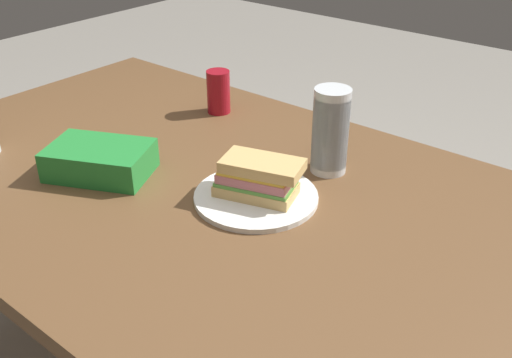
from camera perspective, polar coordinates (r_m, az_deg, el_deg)
The scene contains 6 objects.
dining_table at distance 1.32m, azimuth -2.40°, elevation -4.42°, with size 1.83×1.00×0.75m.
paper_plate at distance 1.26m, azimuth 0.00°, elevation -1.74°, with size 0.27×0.27×0.01m, color white.
sandwich at distance 1.24m, azimuth 0.19°, elevation 0.12°, with size 0.20×0.15×0.08m.
soda_can_red at distance 1.67m, azimuth -3.69°, elevation 8.51°, with size 0.07×0.07×0.12m, color maroon.
chip_bag at distance 1.39m, azimuth -15.01°, elevation 1.79°, with size 0.23×0.15×0.07m, color #268C38.
plastic_cup_stack at distance 1.34m, azimuth 7.29°, elevation 4.67°, with size 0.08×0.08×0.20m.
Camera 1 is at (0.73, -0.82, 1.41)m, focal length 40.92 mm.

